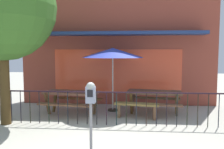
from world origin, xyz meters
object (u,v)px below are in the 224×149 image
Objects in this scene: patio_bench at (136,107)px; street_tree at (1,7)px; picnic_table_left at (71,96)px; picnic_table_right at (154,96)px; patio_umbrella at (113,53)px; parking_meter_far at (91,100)px.

street_tree reaches higher than patio_bench.
picnic_table_right is at bearing 5.97° from picnic_table_left.
picnic_table_left is at bearing 171.91° from patio_bench.
patio_umbrella reaches higher than picnic_table_right.
picnic_table_right reaches higher than patio_bench.
picnic_table_left is 0.88× the size of patio_umbrella.
parking_meter_far reaches higher than picnic_table_left.
parking_meter_far is (-0.12, -3.88, -0.89)m from patio_umbrella.
street_tree is (-2.97, -1.84, 1.28)m from patio_umbrella.
patio_umbrella reaches higher than patio_bench.
picnic_table_left and picnic_table_right have the same top height.
patio_bench is at bearing -8.09° from picnic_table_left.
patio_bench is 0.95× the size of parking_meter_far.
street_tree is at bearing 144.36° from parking_meter_far.
picnic_table_right is 1.30× the size of parking_meter_far.
patio_bench is (0.82, -0.91, -1.70)m from patio_umbrella.
picnic_table_left is at bearing -174.03° from picnic_table_right.
picnic_table_left is at bearing 37.15° from street_tree.
picnic_table_left is 3.54m from parking_meter_far.
picnic_table_right is at bearing -12.35° from patio_umbrella.
picnic_table_right is 0.89m from patio_bench.
parking_meter_far is (-0.94, -2.97, 0.81)m from patio_bench.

